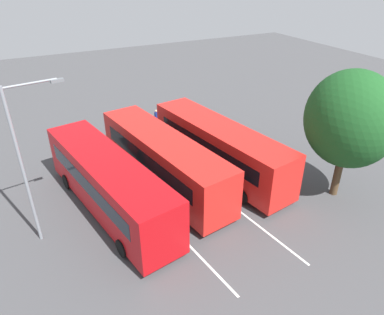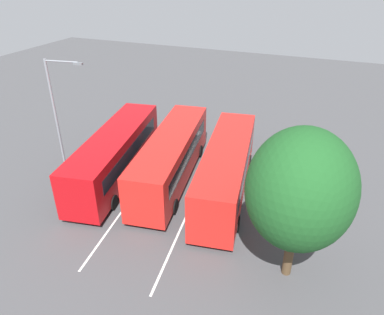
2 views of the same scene
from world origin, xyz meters
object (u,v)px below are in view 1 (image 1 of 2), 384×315
at_px(street_lamp, 26,158).
at_px(bus_far_left, 219,147).
at_px(depot_tree, 350,120).
at_px(bus_center_left, 163,159).
at_px(bus_center_right, 108,182).
at_px(pedestrian, 156,118).

bearing_deg(street_lamp, bus_far_left, -1.29).
xyz_separation_m(bus_far_left, depot_tree, (-5.52, -4.82, 3.05)).
distance_m(bus_center_left, depot_tree, 10.82).
relative_size(bus_far_left, bus_center_right, 1.00).
relative_size(bus_far_left, pedestrian, 6.93).
distance_m(bus_far_left, bus_center_left, 3.89).
distance_m(bus_far_left, depot_tree, 7.93).
bearing_deg(bus_center_left, pedestrian, -27.91).
bearing_deg(bus_far_left, pedestrian, -1.18).
relative_size(bus_far_left, bus_center_left, 1.00).
xyz_separation_m(bus_far_left, pedestrian, (8.18, 1.11, -0.80)).
bearing_deg(street_lamp, pedestrian, 34.59).
xyz_separation_m(bus_center_left, depot_tree, (-5.66, -8.70, 3.05)).
distance_m(pedestrian, street_lamp, 14.54).
bearing_deg(depot_tree, bus_center_right, 69.57).
distance_m(bus_center_left, street_lamp, 8.02).
relative_size(bus_center_right, street_lamp, 1.46).
height_order(bus_far_left, bus_center_left, same).
relative_size(street_lamp, depot_tree, 1.06).
relative_size(bus_center_left, bus_center_right, 1.00).
bearing_deg(bus_far_left, bus_center_right, 87.94).
xyz_separation_m(bus_far_left, bus_center_left, (0.14, 3.89, 0.00)).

